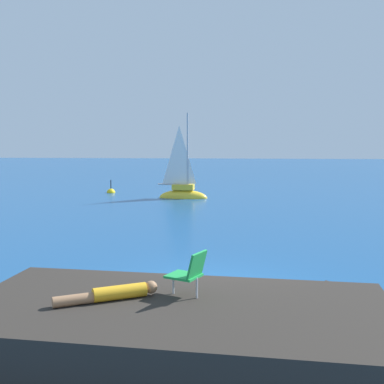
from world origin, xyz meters
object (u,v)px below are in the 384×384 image
person_sunbather (112,294)px  marker_buoy (111,193)px  sailboat_near (183,193)px  beach_chair (189,271)px

person_sunbather → marker_buoy: 24.62m
sailboat_near → person_sunbather: 21.34m
person_sunbather → marker_buoy: size_ratio=1.42×
sailboat_near → person_sunbather: bearing=-82.7°
sailboat_near → marker_buoy: bearing=158.2°
sailboat_near → beach_chair: 21.16m
marker_buoy → sailboat_near: bearing=-26.0°
beach_chair → marker_buoy: (-7.53, 23.49, -1.29)m
marker_buoy → person_sunbather: bearing=-75.3°
marker_buoy → beach_chair: bearing=-72.2°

